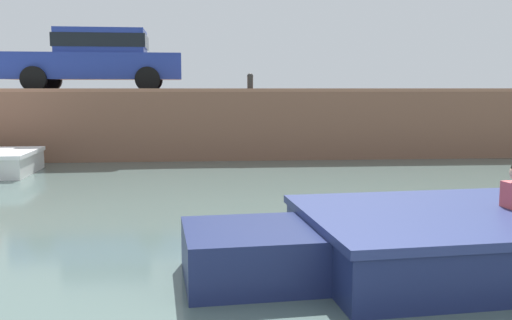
{
  "coord_description": "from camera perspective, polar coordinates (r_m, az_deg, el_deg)",
  "views": [
    {
      "loc": [
        -0.32,
        -0.55,
        1.76
      ],
      "look_at": [
        0.09,
        4.55,
        1.1
      ],
      "focal_mm": 40.0,
      "sensor_mm": 36.0,
      "label": 1
    }
  ],
  "objects": [
    {
      "name": "far_wall_coping",
      "position": [
        13.67,
        -3.34,
        6.99
      ],
      "size": [
        60.0,
        0.24,
        0.08
      ],
      "primitive_type": "cube",
      "color": "#9F6C52",
      "rests_on": "far_quay_wall"
    },
    {
      "name": "ground_plane",
      "position": [
        7.27,
        -2.0,
        -6.7
      ],
      "size": [
        400.0,
        400.0,
        0.0
      ],
      "primitive_type": "plane",
      "color": "#4C605B"
    },
    {
      "name": "far_quay_wall",
      "position": [
        16.57,
        -3.55,
        4.06
      ],
      "size": [
        60.0,
        6.0,
        1.65
      ],
      "primitive_type": "cube",
      "color": "brown",
      "rests_on": "ground"
    },
    {
      "name": "car_left_inner_blue",
      "position": [
        15.13,
        -15.48,
        9.83
      ],
      "size": [
        4.34,
        2.02,
        1.54
      ],
      "color": "#233893",
      "rests_on": "far_quay_wall"
    },
    {
      "name": "mooring_bollard_mid",
      "position": [
        13.83,
        -0.59,
        7.84
      ],
      "size": [
        0.15,
        0.15,
        0.45
      ],
      "color": "#2D2B28",
      "rests_on": "far_quay_wall"
    }
  ]
}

